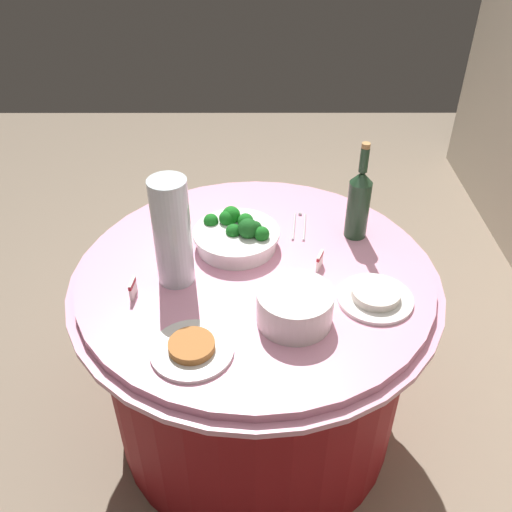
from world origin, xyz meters
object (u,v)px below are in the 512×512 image
broccoli_bowl (238,235)px  plate_stack (295,307)px  decorative_fruit_vase (173,239)px  food_plate_peanuts (193,348)px  food_plate_rice (376,296)px  label_placard_mid (133,288)px  serving_tongs (300,225)px  wine_bottle (359,202)px  label_placard_front (320,260)px

broccoli_bowl → plate_stack: 0.39m
decorative_fruit_vase → food_plate_peanuts: 0.34m
food_plate_peanuts → food_plate_rice: size_ratio=1.00×
plate_stack → label_placard_mid: bearing=-102.5°
plate_stack → serving_tongs: 0.47m
wine_bottle → food_plate_peanuts: size_ratio=1.53×
serving_tongs → food_plate_peanuts: food_plate_peanuts is taller
decorative_fruit_vase → label_placard_front: size_ratio=6.18×
broccoli_bowl → food_plate_peanuts: 0.48m
broccoli_bowl → label_placard_mid: (0.25, -0.30, -0.01)m
plate_stack → label_placard_mid: 0.47m
label_placard_mid → plate_stack: bearing=77.5°
wine_bottle → label_placard_mid: 0.76m
label_placard_front → label_placard_mid: 0.57m
broccoli_bowl → wine_bottle: wine_bottle is taller
decorative_fruit_vase → label_placard_front: 0.46m
food_plate_peanuts → label_placard_front: (-0.35, 0.36, 0.02)m
decorative_fruit_vase → label_placard_mid: decorative_fruit_vase is taller
plate_stack → label_placard_front: bearing=158.7°
broccoli_bowl → decorative_fruit_vase: size_ratio=0.82×
food_plate_peanuts → decorative_fruit_vase: bearing=-166.4°
broccoli_bowl → label_placard_front: size_ratio=5.09×
food_plate_peanuts → food_plate_rice: 0.55m
plate_stack → food_plate_rice: bearing=109.2°
wine_bottle → food_plate_rice: wine_bottle is taller
broccoli_bowl → plate_stack: (0.35, 0.17, 0.01)m
plate_stack → decorative_fruit_vase: bearing=-117.8°
food_plate_rice → plate_stack: bearing=-70.8°
serving_tongs → label_placard_mid: (0.36, -0.51, 0.03)m
label_placard_front → label_placard_mid: size_ratio=1.00×
food_plate_rice → broccoli_bowl: bearing=-123.4°
food_plate_rice → label_placard_front: size_ratio=4.00×
plate_stack → label_placard_front: 0.25m
plate_stack → label_placard_front: plate_stack is taller
broccoli_bowl → serving_tongs: broccoli_bowl is taller
plate_stack → decorative_fruit_vase: (-0.18, -0.35, 0.10)m
plate_stack → food_plate_peanuts: (0.12, -0.27, -0.04)m
wine_bottle → serving_tongs: (-0.05, -0.18, -0.12)m
decorative_fruit_vase → wine_bottle: bearing=112.1°
label_placard_front → broccoli_bowl: bearing=-114.2°
wine_bottle → label_placard_front: wine_bottle is taller
wine_bottle → broccoli_bowl: bearing=-80.8°
plate_stack → food_plate_rice: plate_stack is taller
wine_bottle → food_plate_rice: 0.35m
wine_bottle → label_placard_mid: wine_bottle is taller
food_plate_peanuts → food_plate_rice: food_plate_rice is taller
broccoli_bowl → serving_tongs: 0.24m
broccoli_bowl → plate_stack: bearing=25.4°
label_placard_front → food_plate_peanuts: bearing=-45.8°
plate_stack → wine_bottle: 0.48m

